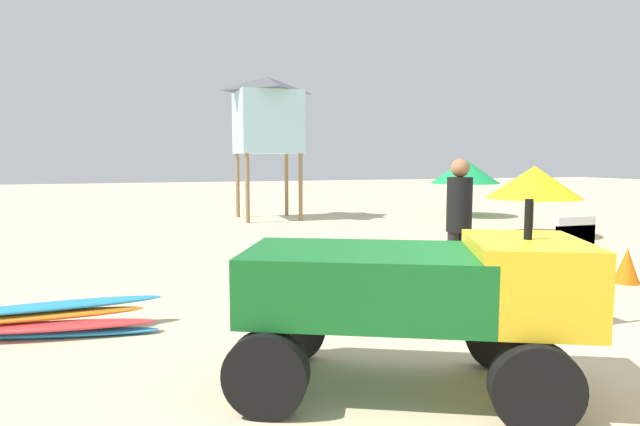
% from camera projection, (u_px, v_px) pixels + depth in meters
% --- Properties ---
extents(ground, '(80.00, 80.00, 0.00)m').
position_uv_depth(ground, '(510.00, 389.00, 4.22)').
color(ground, beige).
extents(utility_cart, '(2.81, 2.19, 1.50)m').
position_uv_depth(utility_cart, '(415.00, 292.00, 4.11)').
color(utility_cart, '#146023').
rests_on(utility_cart, ground).
extents(stacked_plastic_chairs, '(0.48, 0.48, 1.20)m').
position_uv_depth(stacked_plastic_chairs, '(565.00, 262.00, 5.72)').
color(stacked_plastic_chairs, white).
rests_on(stacked_plastic_chairs, ground).
extents(surfboard_pile, '(2.46, 0.81, 0.32)m').
position_uv_depth(surfboard_pile, '(44.00, 321.00, 5.48)').
color(surfboard_pile, '#268CCC').
rests_on(surfboard_pile, ground).
extents(lifeguard_far_right, '(0.32, 0.32, 1.80)m').
position_uv_depth(lifeguard_far_right, '(459.00, 218.00, 6.84)').
color(lifeguard_far_right, black).
rests_on(lifeguard_far_right, ground).
extents(lifeguard_tower, '(1.98, 1.98, 4.21)m').
position_uv_depth(lifeguard_tower, '(267.00, 115.00, 15.96)').
color(lifeguard_tower, olive).
rests_on(lifeguard_tower, ground).
extents(beach_umbrella_left, '(2.16, 2.16, 1.64)m').
position_uv_depth(beach_umbrella_left, '(534.00, 182.00, 12.56)').
color(beach_umbrella_left, beige).
rests_on(beach_umbrella_left, ground).
extents(beach_umbrella_mid, '(2.15, 2.15, 1.79)m').
position_uv_depth(beach_umbrella_mid, '(465.00, 171.00, 16.88)').
color(beach_umbrella_mid, beige).
rests_on(beach_umbrella_mid, ground).
extents(traffic_cone_near, '(0.36, 0.36, 0.51)m').
position_uv_depth(traffic_cone_near, '(627.00, 266.00, 7.79)').
color(traffic_cone_near, orange).
rests_on(traffic_cone_near, ground).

